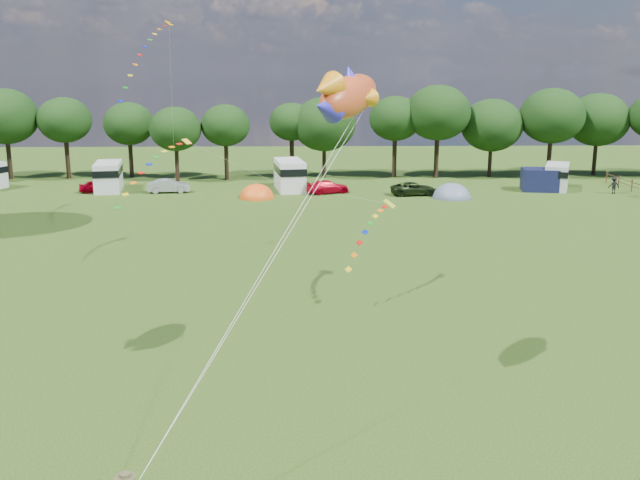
{
  "coord_description": "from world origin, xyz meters",
  "views": [
    {
      "loc": [
        -0.84,
        -24.25,
        11.64
      ],
      "look_at": [
        0.0,
        8.0,
        4.0
      ],
      "focal_mm": 40.0,
      "sensor_mm": 36.0,
      "label": 1
    }
  ],
  "objects_px": {
    "tent_orange": "(257,198)",
    "walker_b": "(614,185)",
    "car_d": "(414,189)",
    "campervan_b": "(108,175)",
    "campervan_c": "(290,174)",
    "car_a": "(98,186)",
    "car_c": "(328,187)",
    "campervan_d": "(557,176)",
    "fish_kite": "(344,96)",
    "tent_greyblue": "(452,198)",
    "car_b": "(169,186)"
  },
  "relations": [
    {
      "from": "campervan_c",
      "to": "campervan_b",
      "type": "bearing_deg",
      "value": 81.36
    },
    {
      "from": "car_d",
      "to": "campervan_c",
      "type": "height_order",
      "value": "campervan_c"
    },
    {
      "from": "fish_kite",
      "to": "walker_b",
      "type": "xyz_separation_m",
      "value": [
        29.05,
        43.34,
        -9.98
      ]
    },
    {
      "from": "fish_kite",
      "to": "walker_b",
      "type": "distance_m",
      "value": 53.13
    },
    {
      "from": "car_b",
      "to": "car_d",
      "type": "distance_m",
      "value": 24.06
    },
    {
      "from": "campervan_b",
      "to": "fish_kite",
      "type": "bearing_deg",
      "value": -165.68
    },
    {
      "from": "car_c",
      "to": "car_a",
      "type": "bearing_deg",
      "value": 64.91
    },
    {
      "from": "car_d",
      "to": "tent_orange",
      "type": "xyz_separation_m",
      "value": [
        -15.13,
        -1.12,
        -0.6
      ]
    },
    {
      "from": "car_b",
      "to": "fish_kite",
      "type": "distance_m",
      "value": 48.37
    },
    {
      "from": "car_d",
      "to": "campervan_d",
      "type": "relative_size",
      "value": 0.8
    },
    {
      "from": "car_c",
      "to": "campervan_d",
      "type": "bearing_deg",
      "value": -107.47
    },
    {
      "from": "car_a",
      "to": "campervan_d",
      "type": "bearing_deg",
      "value": -104.27
    },
    {
      "from": "campervan_b",
      "to": "tent_greyblue",
      "type": "distance_m",
      "value": 33.99
    },
    {
      "from": "car_b",
      "to": "campervan_d",
      "type": "xyz_separation_m",
      "value": [
        38.94,
        1.12,
        0.7
      ]
    },
    {
      "from": "car_a",
      "to": "campervan_c",
      "type": "relative_size",
      "value": 0.56
    },
    {
      "from": "campervan_d",
      "to": "fish_kite",
      "type": "distance_m",
      "value": 53.0
    },
    {
      "from": "campervan_d",
      "to": "fish_kite",
      "type": "xyz_separation_m",
      "value": [
        -24.35,
        -46.12,
        9.44
      ]
    },
    {
      "from": "car_c",
      "to": "car_d",
      "type": "bearing_deg",
      "value": -121.03
    },
    {
      "from": "car_c",
      "to": "tent_orange",
      "type": "xyz_separation_m",
      "value": [
        -6.8,
        -2.42,
        -0.61
      ]
    },
    {
      "from": "campervan_b",
      "to": "walker_b",
      "type": "xyz_separation_m",
      "value": [
        49.88,
        -3.18,
        -0.7
      ]
    },
    {
      "from": "car_d",
      "to": "campervan_b",
      "type": "xyz_separation_m",
      "value": [
        -30.21,
        3.6,
        0.9
      ]
    },
    {
      "from": "car_d",
      "to": "tent_greyblue",
      "type": "bearing_deg",
      "value": -120.21
    },
    {
      "from": "car_c",
      "to": "fish_kite",
      "type": "distance_m",
      "value": 45.4
    },
    {
      "from": "campervan_d",
      "to": "car_a",
      "type": "bearing_deg",
      "value": 112.29
    },
    {
      "from": "campervan_b",
      "to": "campervan_c",
      "type": "xyz_separation_m",
      "value": [
        18.15,
        -0.05,
        0.09
      ]
    },
    {
      "from": "campervan_d",
      "to": "walker_b",
      "type": "height_order",
      "value": "campervan_d"
    },
    {
      "from": "campervan_b",
      "to": "tent_orange",
      "type": "xyz_separation_m",
      "value": [
        15.09,
        -4.71,
        -1.5
      ]
    },
    {
      "from": "tent_orange",
      "to": "tent_greyblue",
      "type": "height_order",
      "value": "tent_greyblue"
    },
    {
      "from": "car_a",
      "to": "car_c",
      "type": "height_order",
      "value": "car_c"
    },
    {
      "from": "car_a",
      "to": "tent_greyblue",
      "type": "xyz_separation_m",
      "value": [
        34.4,
        -4.06,
        -0.58
      ]
    },
    {
      "from": "car_d",
      "to": "walker_b",
      "type": "height_order",
      "value": "walker_b"
    },
    {
      "from": "car_d",
      "to": "walker_b",
      "type": "bearing_deg",
      "value": -94.05
    },
    {
      "from": "walker_b",
      "to": "campervan_d",
      "type": "bearing_deg",
      "value": -30.4
    },
    {
      "from": "car_a",
      "to": "campervan_d",
      "type": "distance_m",
      "value": 46.02
    },
    {
      "from": "campervan_c",
      "to": "tent_orange",
      "type": "relative_size",
      "value": 1.75
    },
    {
      "from": "car_a",
      "to": "car_b",
      "type": "distance_m",
      "value": 7.09
    },
    {
      "from": "car_c",
      "to": "campervan_b",
      "type": "distance_m",
      "value": 22.03
    },
    {
      "from": "campervan_d",
      "to": "tent_orange",
      "type": "relative_size",
      "value": 1.54
    },
    {
      "from": "car_a",
      "to": "campervan_c",
      "type": "distance_m",
      "value": 19.04
    },
    {
      "from": "car_b",
      "to": "car_d",
      "type": "relative_size",
      "value": 0.84
    },
    {
      "from": "car_c",
      "to": "campervan_c",
      "type": "xyz_separation_m",
      "value": [
        -3.74,
        2.24,
        0.98
      ]
    },
    {
      "from": "tent_greyblue",
      "to": "fish_kite",
      "type": "xyz_separation_m",
      "value": [
        -12.74,
        -41.37,
        10.79
      ]
    },
    {
      "from": "car_a",
      "to": "car_c",
      "type": "bearing_deg",
      "value": -108.13
    },
    {
      "from": "campervan_d",
      "to": "tent_greyblue",
      "type": "bearing_deg",
      "value": 133.67
    },
    {
      "from": "car_c",
      "to": "campervan_b",
      "type": "relative_size",
      "value": 0.69
    },
    {
      "from": "tent_orange",
      "to": "campervan_b",
      "type": "bearing_deg",
      "value": 162.65
    },
    {
      "from": "campervan_d",
      "to": "tent_orange",
      "type": "height_order",
      "value": "campervan_d"
    },
    {
      "from": "campervan_b",
      "to": "tent_greyblue",
      "type": "relative_size",
      "value": 1.51
    },
    {
      "from": "car_c",
      "to": "campervan_b",
      "type": "height_order",
      "value": "campervan_b"
    },
    {
      "from": "tent_orange",
      "to": "walker_b",
      "type": "height_order",
      "value": "walker_b"
    }
  ]
}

